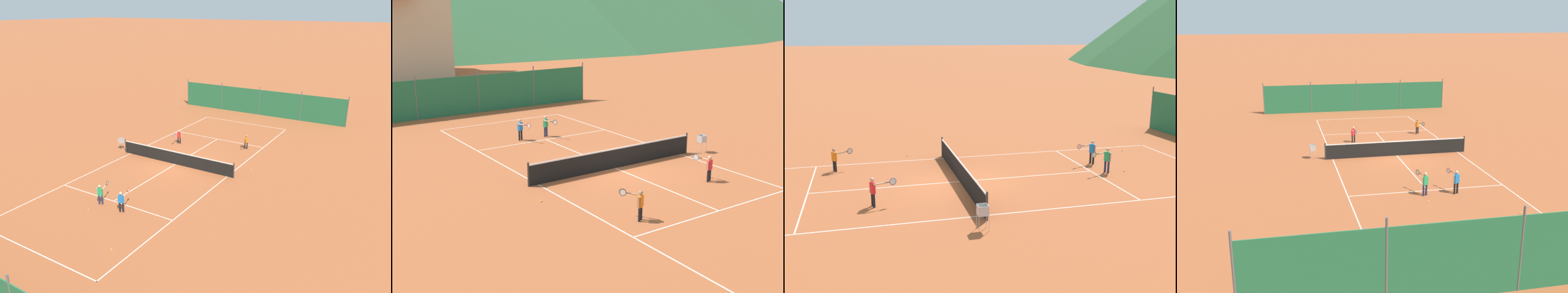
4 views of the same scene
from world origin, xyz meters
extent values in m
plane|color=#A8542D|center=(0.00, 0.00, 0.00)|extent=(600.00, 600.00, 0.00)
cube|color=white|center=(-4.10, 0.00, 0.00)|extent=(0.05, 23.85, 0.01)
cube|color=white|center=(4.10, 0.00, 0.00)|extent=(0.05, 23.85, 0.01)
cube|color=white|center=(0.00, 6.40, 0.00)|extent=(8.20, 0.05, 0.01)
cube|color=white|center=(0.00, -6.40, 0.00)|extent=(8.20, 0.05, 0.01)
cube|color=white|center=(0.00, 0.00, 0.00)|extent=(0.05, 12.80, 0.01)
cylinder|color=#2D2D2D|center=(-4.55, 0.00, 0.53)|extent=(0.08, 0.08, 1.06)
cylinder|color=#2D2D2D|center=(4.55, 0.00, 0.53)|extent=(0.08, 0.08, 1.06)
cube|color=black|center=(0.00, 0.00, 0.46)|extent=(9.10, 0.02, 0.91)
cube|color=white|center=(0.00, 0.00, 0.93)|extent=(9.10, 0.04, 0.06)
cylinder|color=#59595E|center=(-8.60, 15.50, 1.45)|extent=(0.08, 0.08, 2.90)
cylinder|color=#23284C|center=(0.45, 7.06, 0.28)|extent=(0.10, 0.10, 0.56)
cylinder|color=#23284C|center=(0.28, 6.98, 0.28)|extent=(0.10, 0.10, 0.56)
cube|color=#239E5B|center=(0.37, 7.02, 0.78)|extent=(0.31, 0.25, 0.44)
sphere|color=tan|center=(0.37, 7.02, 1.11)|extent=(0.17, 0.17, 0.17)
cylinder|color=tan|center=(0.52, 7.09, 0.78)|extent=(0.06, 0.06, 0.44)
cylinder|color=tan|center=(0.30, 6.75, 0.96)|extent=(0.24, 0.42, 0.06)
cylinder|color=black|center=(0.43, 6.46, 0.96)|extent=(0.11, 0.19, 0.03)
torus|color=black|center=(0.53, 6.24, 0.96)|extent=(0.14, 0.27, 0.28)
cylinder|color=silver|center=(0.53, 6.24, 0.96)|extent=(0.11, 0.23, 0.25)
cylinder|color=black|center=(-1.14, 7.12, 0.28)|extent=(0.10, 0.10, 0.57)
cylinder|color=black|center=(-1.31, 7.05, 0.28)|extent=(0.10, 0.10, 0.57)
cube|color=blue|center=(-1.22, 7.08, 0.79)|extent=(0.31, 0.25, 0.44)
sphere|color=tan|center=(-1.22, 7.08, 1.12)|extent=(0.17, 0.17, 0.17)
cylinder|color=tan|center=(-1.06, 7.15, 0.79)|extent=(0.06, 0.06, 0.44)
cylinder|color=tan|center=(-1.30, 6.81, 0.96)|extent=(0.22, 0.43, 0.06)
cylinder|color=black|center=(-1.19, 6.52, 0.96)|extent=(0.10, 0.20, 0.03)
torus|color=red|center=(-1.10, 6.29, 0.96)|extent=(0.12, 0.27, 0.28)
cylinder|color=silver|center=(-1.10, 6.29, 0.96)|extent=(0.10, 0.23, 0.25)
cylinder|color=black|center=(-3.09, -5.49, 0.27)|extent=(0.09, 0.09, 0.53)
cylinder|color=black|center=(-2.94, -5.40, 0.27)|extent=(0.09, 0.09, 0.53)
cube|color=orange|center=(-3.02, -5.45, 0.74)|extent=(0.30, 0.26, 0.41)
sphere|color=#A37556|center=(-3.02, -5.45, 1.06)|extent=(0.16, 0.16, 0.16)
cylinder|color=#A37556|center=(-3.16, -5.53, 0.74)|extent=(0.06, 0.06, 0.41)
cylinder|color=#A37556|center=(-2.98, -5.19, 0.90)|extent=(0.26, 0.39, 0.06)
cylinder|color=black|center=(-3.13, -4.93, 0.90)|extent=(0.12, 0.18, 0.03)
torus|color=black|center=(-3.25, -4.72, 0.90)|extent=(0.16, 0.25, 0.28)
cylinder|color=silver|center=(-3.25, -4.72, 0.90)|extent=(0.13, 0.22, 0.25)
cylinder|color=black|center=(2.10, -3.84, 0.27)|extent=(0.10, 0.10, 0.54)
cylinder|color=black|center=(2.26, -3.79, 0.27)|extent=(0.10, 0.10, 0.54)
cube|color=red|center=(2.18, -3.81, 0.75)|extent=(0.29, 0.22, 0.42)
sphere|color=tan|center=(2.18, -3.81, 1.07)|extent=(0.17, 0.17, 0.17)
cylinder|color=tan|center=(2.02, -3.86, 0.75)|extent=(0.06, 0.06, 0.42)
cylinder|color=tan|center=(2.28, -3.56, 0.92)|extent=(0.18, 0.42, 0.06)
cylinder|color=black|center=(2.19, -3.27, 0.92)|extent=(0.08, 0.19, 0.03)
torus|color=#1E4CB2|center=(2.12, -3.04, 0.92)|extent=(0.10, 0.28, 0.28)
cylinder|color=silver|center=(2.12, -3.04, 0.92)|extent=(0.08, 0.24, 0.25)
sphere|color=#CCE033|center=(-4.99, -1.83, 0.03)|extent=(0.07, 0.07, 0.07)
sphere|color=#CCE033|center=(0.48, 7.90, 0.03)|extent=(0.07, 0.07, 0.07)
sphere|color=#CCE033|center=(-3.15, 9.99, 0.03)|extent=(0.07, 0.07, 0.07)
cylinder|color=#B7B7BC|center=(5.13, -0.52, 0.28)|extent=(0.02, 0.02, 0.55)
cylinder|color=#B7B7BC|center=(5.47, -0.52, 0.28)|extent=(0.02, 0.02, 0.55)
cylinder|color=#B7B7BC|center=(5.13, -0.18, 0.28)|extent=(0.02, 0.02, 0.55)
cylinder|color=#B7B7BC|center=(5.47, -0.18, 0.28)|extent=(0.02, 0.02, 0.55)
cube|color=#B7B7BC|center=(5.30, -0.35, 0.56)|extent=(0.34, 0.34, 0.02)
cube|color=#B7B7BC|center=(5.30, -0.52, 0.72)|extent=(0.34, 0.02, 0.34)
cube|color=#B7B7BC|center=(5.30, -0.18, 0.72)|extent=(0.34, 0.02, 0.34)
cube|color=#B7B7BC|center=(5.13, -0.35, 0.72)|extent=(0.02, 0.34, 0.34)
cube|color=#B7B7BC|center=(5.47, -0.35, 0.72)|extent=(0.02, 0.34, 0.34)
sphere|color=#CCE033|center=(5.20, -0.48, 0.60)|extent=(0.07, 0.07, 0.07)
sphere|color=#CCE033|center=(5.18, -0.22, 0.60)|extent=(0.07, 0.07, 0.07)
sphere|color=#CCE033|center=(5.27, -0.34, 0.60)|extent=(0.07, 0.07, 0.07)
sphere|color=#CCE033|center=(5.20, -0.39, 0.60)|extent=(0.07, 0.07, 0.07)
sphere|color=#CCE033|center=(5.39, -0.44, 0.60)|extent=(0.07, 0.07, 0.07)
sphere|color=#CCE033|center=(5.23, -0.24, 0.60)|extent=(0.07, 0.07, 0.07)
sphere|color=#CCE033|center=(5.43, -0.27, 0.66)|extent=(0.07, 0.07, 0.07)
sphere|color=#CCE033|center=(5.25, -0.28, 0.66)|extent=(0.07, 0.07, 0.07)
sphere|color=#CCE033|center=(5.44, -0.39, 0.66)|extent=(0.07, 0.07, 0.07)
sphere|color=#CCE033|center=(5.39, -0.27, 0.66)|extent=(0.07, 0.07, 0.07)
sphere|color=#CCE033|center=(5.32, -0.29, 0.66)|extent=(0.07, 0.07, 0.07)
sphere|color=#CCE033|center=(5.17, -0.21, 0.66)|extent=(0.07, 0.07, 0.07)
camera|label=1|loc=(-14.05, 20.67, 10.50)|focal=35.00mm
camera|label=2|loc=(-14.72, -19.22, 7.67)|focal=50.00mm
camera|label=3|loc=(18.98, -3.96, 6.30)|focal=42.00mm
camera|label=4|loc=(7.08, 27.16, 8.28)|focal=42.00mm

